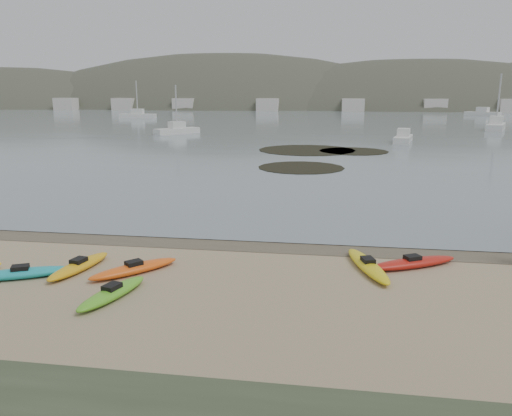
# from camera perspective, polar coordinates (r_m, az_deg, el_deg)

# --- Properties ---
(ground) EXTENTS (600.00, 600.00, 0.00)m
(ground) POSITION_cam_1_polar(r_m,az_deg,el_deg) (21.34, 0.00, -3.92)
(ground) COLOR tan
(ground) RESTS_ON ground
(wet_sand) EXTENTS (60.00, 60.00, 0.00)m
(wet_sand) POSITION_cam_1_polar(r_m,az_deg,el_deg) (21.06, -0.12, -4.15)
(wet_sand) COLOR brown
(wet_sand) RESTS_ON ground
(water) EXTENTS (1200.00, 1200.00, 0.00)m
(water) POSITION_cam_1_polar(r_m,az_deg,el_deg) (320.24, 8.21, 11.94)
(water) COLOR slate
(water) RESTS_ON ground
(kayaks) EXTENTS (23.95, 7.51, 0.34)m
(kayaks) POSITION_cam_1_polar(r_m,az_deg,el_deg) (17.53, -4.11, -7.25)
(kayaks) COLOR yellow
(kayaks) RESTS_ON ground
(kelp_mats) EXTENTS (13.91, 21.74, 0.04)m
(kelp_mats) POSITION_cam_1_polar(r_m,az_deg,el_deg) (51.67, 7.08, 6.15)
(kelp_mats) COLOR black
(kelp_mats) RESTS_ON water
(moored_boats) EXTENTS (92.81, 81.27, 1.24)m
(moored_boats) POSITION_cam_1_polar(r_m,az_deg,el_deg) (102.80, 10.93, 9.78)
(moored_boats) COLOR silver
(moored_boats) RESTS_ON ground
(far_hills) EXTENTS (550.00, 135.00, 80.00)m
(far_hills) POSITION_cam_1_polar(r_m,az_deg,el_deg) (218.33, 18.24, 6.70)
(far_hills) COLOR #384235
(far_hills) RESTS_ON ground
(far_town) EXTENTS (199.00, 5.00, 4.00)m
(far_town) POSITION_cam_1_polar(r_m,az_deg,el_deg) (165.25, 9.80, 11.53)
(far_town) COLOR beige
(far_town) RESTS_ON ground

